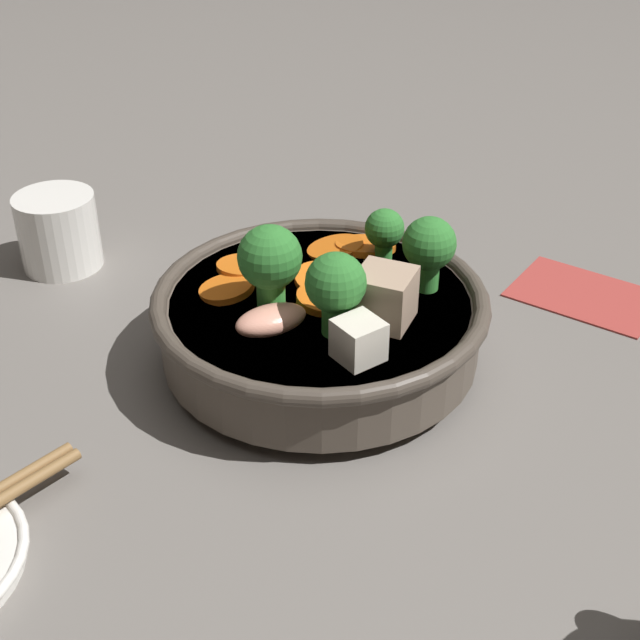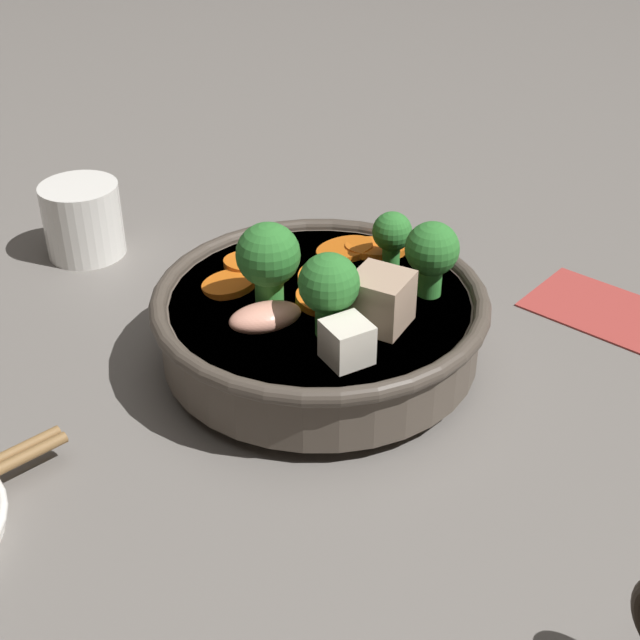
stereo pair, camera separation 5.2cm
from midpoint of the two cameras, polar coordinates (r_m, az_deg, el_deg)
name	(u,v)px [view 2 (the right image)]	position (r m, az deg, el deg)	size (l,w,h in m)	color
ground_plane	(320,362)	(0.63, 2.37, -2.76)	(3.00, 3.00, 0.00)	slate
stirfry_bowl	(321,315)	(0.61, 2.55, 0.24)	(0.23, 0.23, 0.11)	#51473D
tea_cup	(83,219)	(0.78, -13.09, 6.27)	(0.07, 0.07, 0.06)	white
napkin	(602,309)	(0.73, 19.60, 0.63)	(0.13, 0.11, 0.00)	#A33833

